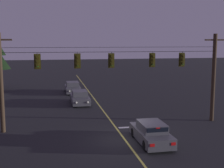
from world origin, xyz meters
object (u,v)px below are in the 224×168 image
traffic_light_rightmost (182,60)px  car_oncoming_lead (80,98)px  traffic_light_left_inner (78,61)px  car_oncoming_trailing (73,88)px  traffic_light_leftmost (37,62)px  car_waiting_near_lane (151,133)px  traffic_light_right_inner (153,60)px  traffic_light_centre (112,61)px

traffic_light_rightmost → car_oncoming_lead: size_ratio=0.28×
traffic_light_left_inner → car_oncoming_lead: 10.07m
traffic_light_left_inner → car_oncoming_trailing: 16.65m
traffic_light_leftmost → car_oncoming_trailing: (3.57, 16.03, -4.45)m
traffic_light_leftmost → car_oncoming_trailing: 17.02m
traffic_light_leftmost → traffic_light_rightmost: size_ratio=1.00×
traffic_light_left_inner → car_oncoming_lead: bearing=84.0°
traffic_light_rightmost → car_waiting_near_lane: size_ratio=0.28×
car_waiting_near_lane → traffic_light_leftmost: bearing=149.1°
traffic_light_right_inner → traffic_light_centre: bearing=180.0°
traffic_light_rightmost → car_oncoming_lead: traffic_light_rightmost is taller
car_oncoming_lead → traffic_light_left_inner: bearing=-96.0°
traffic_light_right_inner → traffic_light_rightmost: same height
car_waiting_near_lane → car_oncoming_lead: size_ratio=0.98×
traffic_light_centre → traffic_light_left_inner: bearing=180.0°
traffic_light_leftmost → traffic_light_right_inner: bearing=0.0°
traffic_light_centre → car_oncoming_trailing: size_ratio=0.28×
traffic_light_left_inner → car_oncoming_trailing: bearing=87.6°
traffic_light_left_inner → traffic_light_right_inner: size_ratio=1.00×
traffic_light_centre → car_waiting_near_lane: size_ratio=0.28×
traffic_light_leftmost → traffic_light_rightmost: same height
car_oncoming_lead → car_oncoming_trailing: bearing=92.1°
traffic_light_leftmost → car_waiting_near_lane: 9.52m
traffic_light_leftmost → car_oncoming_trailing: bearing=77.4°
traffic_light_right_inner → traffic_light_rightmost: bearing=0.0°
traffic_light_leftmost → car_waiting_near_lane: (7.22, -4.32, -4.45)m
traffic_light_right_inner → car_waiting_near_lane: (-1.50, -4.32, -4.45)m
traffic_light_rightmost → traffic_light_right_inner: bearing=180.0°
car_oncoming_trailing → car_oncoming_lead: bearing=-87.9°
traffic_light_rightmost → car_oncoming_trailing: 18.30m
car_oncoming_lead → traffic_light_leftmost: bearing=-113.1°
traffic_light_right_inner → car_oncoming_trailing: traffic_light_right_inner is taller
car_waiting_near_lane → traffic_light_rightmost: bearing=47.4°
traffic_light_leftmost → car_waiting_near_lane: size_ratio=0.28×
traffic_light_right_inner → car_waiting_near_lane: traffic_light_right_inner is taller
traffic_light_centre → car_oncoming_lead: size_ratio=0.28×
traffic_light_leftmost → traffic_light_left_inner: (2.89, 0.00, 0.00)m
traffic_light_leftmost → car_waiting_near_lane: traffic_light_leftmost is taller
traffic_light_left_inner → traffic_light_rightmost: (8.30, 0.00, 0.00)m
traffic_light_centre → traffic_light_rightmost: bearing=0.0°
car_oncoming_lead → car_oncoming_trailing: (-0.26, 7.04, 0.00)m
car_waiting_near_lane → car_oncoming_lead: 13.73m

